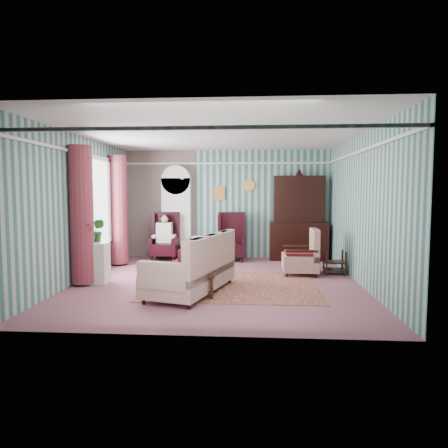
# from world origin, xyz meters

# --- Properties ---
(floor) EXTENTS (6.00, 6.00, 0.00)m
(floor) POSITION_xyz_m (0.00, 0.00, 0.00)
(floor) COLOR #824B54
(floor) RESTS_ON ground
(room_shell) EXTENTS (5.53, 6.02, 2.91)m
(room_shell) POSITION_xyz_m (-0.62, 0.18, 2.01)
(room_shell) COLOR #356160
(room_shell) RESTS_ON ground
(bookcase) EXTENTS (0.80, 0.28, 2.24)m
(bookcase) POSITION_xyz_m (-1.35, 2.84, 1.12)
(bookcase) COLOR silver
(bookcase) RESTS_ON floor
(dresser_hutch) EXTENTS (1.50, 0.56, 2.36)m
(dresser_hutch) POSITION_xyz_m (1.90, 2.72, 1.18)
(dresser_hutch) COLOR black
(dresser_hutch) RESTS_ON floor
(wingback_left) EXTENTS (0.76, 0.80, 1.25)m
(wingback_left) POSITION_xyz_m (-1.60, 2.45, 0.62)
(wingback_left) COLOR black
(wingback_left) RESTS_ON floor
(wingback_right) EXTENTS (0.76, 0.80, 1.25)m
(wingback_right) POSITION_xyz_m (0.15, 2.45, 0.62)
(wingback_right) COLOR black
(wingback_right) RESTS_ON floor
(seated_woman) EXTENTS (0.44, 0.40, 1.18)m
(seated_woman) POSITION_xyz_m (-1.60, 2.45, 0.59)
(seated_woman) COLOR white
(seated_woman) RESTS_ON floor
(round_side_table) EXTENTS (0.50, 0.50, 0.60)m
(round_side_table) POSITION_xyz_m (-0.70, 2.60, 0.30)
(round_side_table) COLOR black
(round_side_table) RESTS_ON floor
(nest_table) EXTENTS (0.45, 0.38, 0.54)m
(nest_table) POSITION_xyz_m (2.47, 0.90, 0.27)
(nest_table) COLOR black
(nest_table) RESTS_ON floor
(plant_stand) EXTENTS (0.55, 0.35, 0.80)m
(plant_stand) POSITION_xyz_m (-2.40, -0.30, 0.40)
(plant_stand) COLOR silver
(plant_stand) RESTS_ON floor
(rug) EXTENTS (3.20, 2.60, 0.01)m
(rug) POSITION_xyz_m (0.30, -0.30, 0.01)
(rug) COLOR #541C24
(rug) RESTS_ON floor
(sofa) EXTENTS (1.60, 2.33, 1.14)m
(sofa) POSITION_xyz_m (-0.40, -0.88, 0.57)
(sofa) COLOR beige
(sofa) RESTS_ON floor
(floral_armchair) EXTENTS (0.71, 0.82, 1.00)m
(floral_armchair) POSITION_xyz_m (1.71, 0.81, 0.50)
(floral_armchair) COLOR beige
(floral_armchair) RESTS_ON floor
(coffee_table) EXTENTS (0.91, 0.55, 0.42)m
(coffee_table) POSITION_xyz_m (-0.38, -1.10, 0.21)
(coffee_table) COLOR black
(coffee_table) RESTS_ON floor
(potted_plant_a) EXTENTS (0.44, 0.41, 0.39)m
(potted_plant_a) POSITION_xyz_m (-2.44, -0.44, 1.00)
(potted_plant_a) COLOR #184F1D
(potted_plant_a) RESTS_ON plant_stand
(potted_plant_b) EXTENTS (0.25, 0.21, 0.46)m
(potted_plant_b) POSITION_xyz_m (-2.34, -0.19, 1.03)
(potted_plant_b) COLOR #21591C
(potted_plant_b) RESTS_ON plant_stand
(potted_plant_c) EXTENTS (0.27, 0.27, 0.43)m
(potted_plant_c) POSITION_xyz_m (-2.47, -0.28, 1.02)
(potted_plant_c) COLOR #174C1B
(potted_plant_c) RESTS_ON plant_stand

